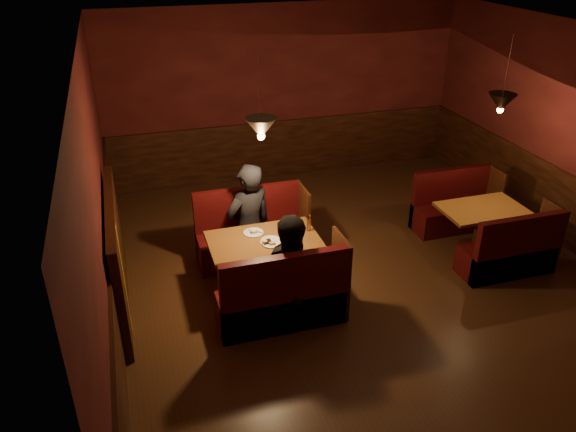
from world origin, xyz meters
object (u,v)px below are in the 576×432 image
object	(u,v)px
main_bench_far	(252,237)
diner_a	(248,203)
second_bench_far	(454,209)
second_bench_near	(511,255)
diner_b	(295,256)
main_table	(265,250)
main_bench_near	(284,301)
second_table	(481,218)

from	to	relation	value
main_bench_far	diner_a	xyz separation A→B (m)	(-0.06, -0.13, 0.57)
second_bench_far	second_bench_near	size ratio (longest dim) A/B	1.00
diner_a	diner_b	size ratio (longest dim) A/B	1.08
main_table	main_bench_near	bearing A→B (deg)	-88.90
second_bench_near	second_table	bearing A→B (deg)	92.20
main_bench_far	diner_a	size ratio (longest dim) A/B	0.81
main_table	main_bench_near	size ratio (longest dim) A/B	0.91
second_table	diner_b	size ratio (longest dim) A/B	0.68
main_table	main_bench_far	distance (m)	0.77
main_bench_far	second_bench_far	xyz separation A→B (m)	(3.02, -0.01, -0.03)
second_bench_near	diner_b	world-z (taller)	diner_b
main_bench_far	diner_b	xyz separation A→B (m)	(0.15, -1.38, 0.50)
main_bench_near	diner_a	bearing A→B (deg)	92.51
diner_a	second_table	bearing A→B (deg)	152.39
main_table	second_table	distance (m)	3.01
main_table	second_bench_far	size ratio (longest dim) A/B	1.06
second_bench_far	main_table	bearing A→B (deg)	-166.50
main_bench_near	diner_b	bearing A→B (deg)	31.13
second_bench_far	diner_b	distance (m)	3.23
diner_b	second_bench_far	bearing A→B (deg)	9.06
main_bench_near	second_bench_far	size ratio (longest dim) A/B	1.16
diner_b	diner_a	bearing A→B (deg)	83.01
second_table	second_bench_far	world-z (taller)	second_bench_far
diner_a	diner_b	xyz separation A→B (m)	(0.21, -1.25, -0.07)
second_table	diner_a	bearing A→B (deg)	169.99
diner_a	main_bench_near	bearing A→B (deg)	74.90
second_bench_far	diner_a	bearing A→B (deg)	-177.74
main_bench_near	second_table	size ratio (longest dim) A/B	1.29
diner_b	second_bench_near	bearing A→B (deg)	-15.48
main_table	diner_b	bearing A→B (deg)	-75.65
second_bench_near	diner_a	world-z (taller)	diner_a
second_table	diner_b	distance (m)	2.96
main_bench_far	second_bench_near	bearing A→B (deg)	-23.70
main_bench_far	diner_b	bearing A→B (deg)	-83.77
main_table	main_bench_near	distance (m)	0.77
main_bench_near	diner_b	world-z (taller)	diner_b
second_bench_near	diner_a	distance (m)	3.36
second_table	diner_a	world-z (taller)	diner_a
second_table	main_bench_far	bearing A→B (deg)	167.47
second_bench_far	second_table	bearing A→B (deg)	-92.20
main_bench_far	diner_a	distance (m)	0.58
second_bench_near	diner_a	xyz separation A→B (m)	(-3.08, 1.20, 0.60)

